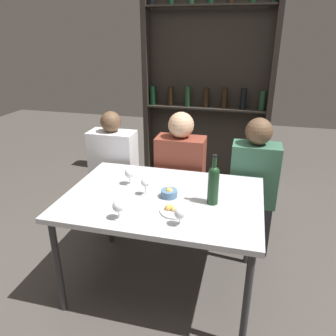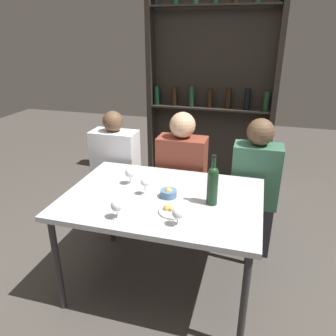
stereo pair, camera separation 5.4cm
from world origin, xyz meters
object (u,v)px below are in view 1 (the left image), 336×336
snack_bowl (169,193)px  seated_person_right (252,191)px  seated_person_center (180,183)px  wine_glass_3 (145,184)px  wine_glass_0 (180,214)px  wine_bottle (213,183)px  seated_person_left (115,178)px  wine_glass_1 (130,174)px  wine_glass_2 (118,207)px  food_plate_0 (174,210)px

snack_bowl → seated_person_right: bearing=48.8°
snack_bowl → seated_person_center: (-0.06, 0.64, -0.22)m
seated_person_center → wine_glass_3: bearing=-99.1°
wine_glass_0 → wine_bottle: bearing=64.0°
seated_person_center → seated_person_right: size_ratio=1.01×
seated_person_left → seated_person_right: size_ratio=0.98×
seated_person_left → seated_person_center: seated_person_center is taller
wine_glass_0 → snack_bowl: bearing=114.2°
wine_glass_1 → snack_bowl: size_ratio=1.12×
wine_glass_2 → seated_person_right: seated_person_right is taller
wine_glass_2 → seated_person_right: 1.29m
wine_glass_3 → seated_person_center: bearing=80.9°
wine_bottle → seated_person_right: seated_person_right is taller
wine_glass_3 → seated_person_left: (-0.52, 0.65, -0.30)m
wine_glass_0 → snack_bowl: size_ratio=1.02×
wine_glass_1 → seated_person_left: seated_person_left is taller
food_plate_0 → wine_bottle: bearing=38.1°
wine_glass_0 → seated_person_right: size_ratio=0.10×
snack_bowl → seated_person_left: bearing=136.7°
wine_bottle → wine_glass_0: wine_bottle is taller
wine_glass_3 → seated_person_right: size_ratio=0.10×
food_plate_0 → seated_person_right: 0.98m
wine_glass_0 → wine_glass_2: 0.37m
wine_glass_1 → food_plate_0: bearing=-37.1°
wine_glass_0 → seated_person_center: (-0.20, 0.96, -0.27)m
seated_person_center → seated_person_right: seated_person_center is taller
wine_glass_2 → wine_glass_3: bearing=80.1°
snack_bowl → wine_glass_1: bearing=159.3°
wine_glass_2 → wine_glass_1: bearing=102.4°
seated_person_center → seated_person_right: (0.62, 0.00, -0.00)m
wine_glass_2 → snack_bowl: (0.22, 0.34, -0.05)m
seated_person_right → wine_glass_2: bearing=-128.5°
wine_glass_3 → seated_person_right: (0.73, 0.65, -0.28)m
wine_glass_3 → snack_bowl: (0.16, 0.01, -0.06)m
food_plate_0 → seated_person_center: 0.86m
snack_bowl → seated_person_right: (0.56, 0.64, -0.22)m
seated_person_left → food_plate_0: bearing=-47.3°
wine_glass_3 → snack_bowl: size_ratio=1.09×
wine_bottle → wine_glass_0: size_ratio=2.96×
seated_person_center → seated_person_left: bearing=180.0°
wine_glass_2 → seated_person_left: 1.13m
snack_bowl → wine_bottle: bearing=-2.5°
food_plate_0 → snack_bowl: bearing=113.4°
food_plate_0 → wine_glass_0: bearing=-64.7°
food_plate_0 → seated_person_left: seated_person_left is taller
wine_glass_0 → food_plate_0: bearing=115.3°
wine_glass_0 → seated_person_left: 1.30m
wine_glass_1 → seated_person_left: 0.70m
wine_glass_2 → food_plate_0: wine_glass_2 is taller
seated_person_right → seated_person_left: bearing=180.0°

